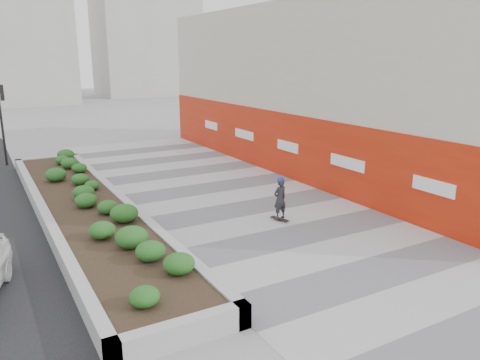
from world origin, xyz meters
name	(u,v)px	position (x,y,z in m)	size (l,w,h in m)	color
ground	(335,255)	(0.00, 0.00, 0.00)	(160.00, 160.00, 0.00)	gray
walkway	(277,224)	(0.00, 3.00, 0.01)	(8.00, 36.00, 0.01)	#A8A8AD
building	(328,89)	(6.98, 8.98, 3.98)	(6.04, 24.08, 8.00)	beige
planter	(84,205)	(-5.50, 7.00, 0.42)	(3.00, 18.00, 0.90)	#9E9EA0
traffic_signal_near	(2,112)	(-7.23, 17.50, 2.76)	(0.33, 0.28, 4.20)	black
distant_bldg_north_r	(145,11)	(15.00, 60.00, 12.00)	(14.00, 10.00, 24.00)	#ADAAA3
manhole_cover	(289,221)	(0.50, 3.00, 0.00)	(0.44, 0.44, 0.01)	#595654
skateboarder	(280,199)	(0.27, 3.23, 0.80)	(0.56, 0.75, 1.58)	beige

